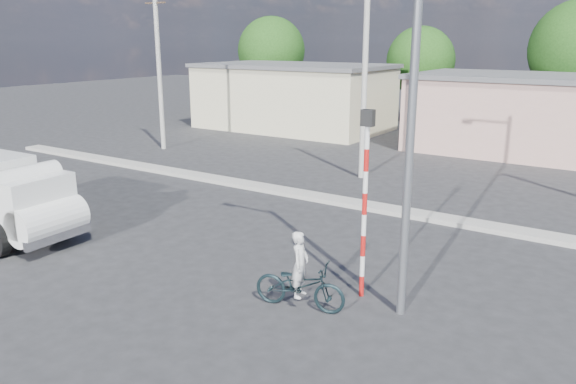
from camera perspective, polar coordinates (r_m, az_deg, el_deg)
The scene contains 9 objects.
ground_plane at distance 13.97m, azimuth -7.41°, elevation -9.47°, with size 120.00×120.00×0.00m, color #27272A.
median at distance 20.26m, azimuth 7.49°, elevation -1.30°, with size 40.00×0.80×0.16m, color #99968E.
bicycle at distance 12.60m, azimuth 1.21°, elevation -9.44°, with size 0.73×2.10×1.10m, color black.
cyclist at distance 12.52m, azimuth 1.21°, elevation -8.61°, with size 0.55×0.36×1.50m, color silver.
traffic_pole at distance 12.60m, azimuth 7.85°, elevation 0.31°, with size 0.28×0.18×4.36m.
streetlight at distance 11.56m, azimuth 11.87°, elevation 10.71°, with size 2.34×0.22×9.00m.
building_row at distance 32.55m, azimuth 20.49°, elevation 7.85°, with size 37.80×7.30×4.44m.
tree_row at distance 38.25m, azimuth 27.19°, elevation 12.44°, with size 43.62×7.43×8.42m.
utility_poles at distance 22.18m, azimuth 20.23°, elevation 9.85°, with size 35.40×0.24×8.00m.
Camera 1 is at (8.42, -9.50, 5.83)m, focal length 35.00 mm.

